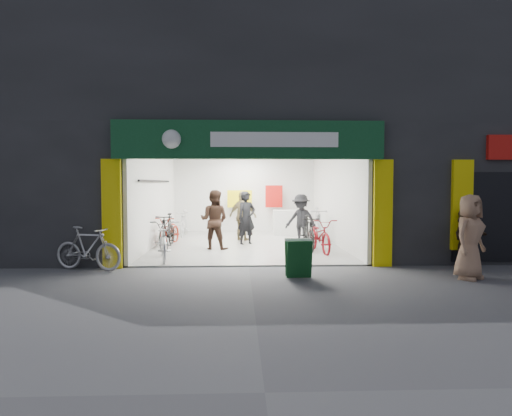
{
  "coord_description": "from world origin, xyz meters",
  "views": [
    {
      "loc": [
        -0.25,
        -10.96,
        2.02
      ],
      "look_at": [
        0.23,
        1.5,
        1.35
      ],
      "focal_mm": 32.0,
      "sensor_mm": 36.0,
      "label": 1
    }
  ],
  "objects": [
    {
      "name": "customer_a",
      "position": [
        0.01,
        3.9,
        0.89
      ],
      "size": [
        0.77,
        0.69,
        1.77
      ],
      "primitive_type": "imported",
      "rotation": [
        0.0,
        0.0,
        0.53
      ],
      "color": "black",
      "rests_on": "ground"
    },
    {
      "name": "sandwich_board",
      "position": [
        1.02,
        -1.37,
        0.45
      ],
      "size": [
        0.56,
        0.55,
        0.82
      ],
      "rotation": [
        0.0,
        0.0,
        0.02
      ],
      "color": "#0F3F1B",
      "rests_on": "ground"
    },
    {
      "name": "bike_left_midback",
      "position": [
        -2.5,
        3.99,
        0.47
      ],
      "size": [
        0.94,
        1.86,
        0.93
      ],
      "primitive_type": "imported",
      "rotation": [
        0.0,
        0.0,
        -0.19
      ],
      "color": "maroon",
      "rests_on": "ground"
    },
    {
      "name": "bike_left_front",
      "position": [
        -2.21,
        1.05,
        0.54
      ],
      "size": [
        1.1,
        2.16,
        1.08
      ],
      "primitive_type": "imported",
      "rotation": [
        0.0,
        0.0,
        0.2
      ],
      "color": "#A4A4A8",
      "rests_on": "ground"
    },
    {
      "name": "ground",
      "position": [
        0.0,
        0.0,
        0.0
      ],
      "size": [
        60.0,
        60.0,
        0.0
      ],
      "primitive_type": "plane",
      "color": "#56565B",
      "rests_on": "ground"
    },
    {
      "name": "bike_right_mid",
      "position": [
        2.12,
        2.16,
        0.5
      ],
      "size": [
        0.91,
        1.99,
        1.01
      ],
      "primitive_type": "imported",
      "rotation": [
        0.0,
        0.0,
        0.13
      ],
      "color": "maroon",
      "rests_on": "ground"
    },
    {
      "name": "customer_d",
      "position": [
        -0.1,
        4.89,
        0.88
      ],
      "size": [
        1.11,
        0.87,
        1.76
      ],
      "primitive_type": "imported",
      "rotation": [
        0.0,
        0.0,
        2.65
      ],
      "color": "olive",
      "rests_on": "ground"
    },
    {
      "name": "pedestrian_far",
      "position": [
        5.22,
        -0.3,
        0.73
      ],
      "size": [
        1.32,
        1.18,
        1.45
      ],
      "primitive_type": "imported",
      "rotation": [
        0.0,
        0.0,
        0.68
      ],
      "color": "#3E2A1C",
      "rests_on": "ground"
    },
    {
      "name": "bike_right_back",
      "position": [
        2.5,
        4.72,
        0.59
      ],
      "size": [
        0.69,
        1.99,
        1.18
      ],
      "primitive_type": "imported",
      "rotation": [
        0.0,
        0.0,
        -0.07
      ],
      "color": "#A8A8AD",
      "rests_on": "ground"
    },
    {
      "name": "customer_b",
      "position": [
        -0.99,
        2.85,
        0.91
      ],
      "size": [
        1.04,
        0.9,
        1.83
      ],
      "primitive_type": "imported",
      "rotation": [
        0.0,
        0.0,
        2.88
      ],
      "color": "#311E16",
      "rests_on": "ground"
    },
    {
      "name": "bike_left_back",
      "position": [
        -2.32,
        6.3,
        0.51
      ],
      "size": [
        0.49,
        1.7,
        1.02
      ],
      "primitive_type": "imported",
      "rotation": [
        0.0,
        0.0,
        -0.01
      ],
      "color": "#B1B2B6",
      "rests_on": "ground"
    },
    {
      "name": "pedestrian_near",
      "position": [
        4.62,
        -1.59,
        0.9
      ],
      "size": [
        1.04,
        0.98,
        1.79
      ],
      "primitive_type": "imported",
      "rotation": [
        0.0,
        0.0,
        0.63
      ],
      "color": "#9C755A",
      "rests_on": "ground"
    },
    {
      "name": "customer_c",
      "position": [
        1.8,
        3.87,
        0.84
      ],
      "size": [
        1.25,
        1.09,
        1.67
      ],
      "primitive_type": "imported",
      "rotation": [
        0.0,
        0.0,
        -0.55
      ],
      "color": "black",
      "rests_on": "ground"
    },
    {
      "name": "bike_left_midfront",
      "position": [
        -2.5,
        3.42,
        0.54
      ],
      "size": [
        0.7,
        1.84,
        1.08
      ],
      "primitive_type": "imported",
      "rotation": [
        0.0,
        0.0,
        -0.11
      ],
      "color": "black",
      "rests_on": "ground"
    },
    {
      "name": "bike_right_front",
      "position": [
        1.86,
        2.6,
        0.53
      ],
      "size": [
        0.53,
        1.78,
        1.06
      ],
      "primitive_type": "imported",
      "rotation": [
        0.0,
        0.0,
        0.02
      ],
      "color": "black",
      "rests_on": "ground"
    },
    {
      "name": "building",
      "position": [
        0.91,
        4.99,
        4.31
      ],
      "size": [
        17.0,
        10.27,
        8.0
      ],
      "color": "#232326",
      "rests_on": "ground"
    },
    {
      "name": "parked_bike",
      "position": [
        -3.75,
        -0.3,
        0.51
      ],
      "size": [
        1.78,
        0.97,
        1.03
      ],
      "primitive_type": "imported",
      "rotation": [
        0.0,
        0.0,
        1.27
      ],
      "color": "#A8A8AC",
      "rests_on": "ground"
    }
  ]
}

